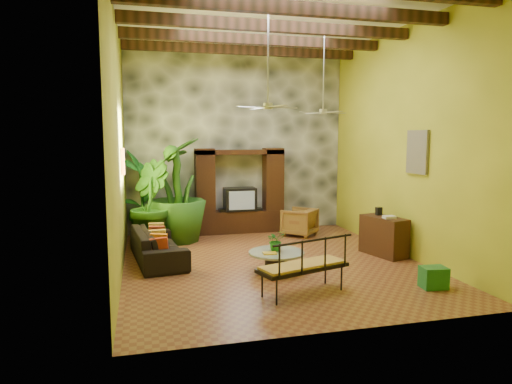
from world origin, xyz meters
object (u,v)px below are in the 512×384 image
object	(u,v)px
entertainment_center	(240,197)
wicker_armchair	(299,222)
coffee_table	(276,259)
green_bin	(434,277)
tall_plant_b	(149,203)
sofa	(158,245)
ceiling_fan_front	(268,95)
side_console	(384,236)
iron_bench	(305,264)
ceiling_fan_back	(323,103)
tall_plant_c	(177,190)
tall_plant_a	(142,194)

from	to	relation	value
entertainment_center	wicker_armchair	xyz separation A→B (m)	(1.45, -0.81, -0.60)
wicker_armchair	coffee_table	bearing A→B (deg)	16.88
green_bin	tall_plant_b	bearing A→B (deg)	137.32
entertainment_center	coffee_table	xyz separation A→B (m)	(-0.09, -3.81, -0.71)
sofa	wicker_armchair	bearing A→B (deg)	-73.39
ceiling_fan_front	coffee_table	size ratio (longest dim) A/B	1.72
side_console	iron_bench	bearing A→B (deg)	-157.15
ceiling_fan_back	sofa	world-z (taller)	ceiling_fan_back
iron_bench	tall_plant_c	bearing A→B (deg)	93.73
green_bin	coffee_table	bearing A→B (deg)	146.21
wicker_armchair	green_bin	distance (m)	4.66
tall_plant_b	tall_plant_c	xyz separation A→B (m)	(0.69, 0.32, 0.26)
tall_plant_b	side_console	world-z (taller)	tall_plant_b
ceiling_fan_front	side_console	bearing A→B (deg)	7.17
ceiling_fan_back	iron_bench	bearing A→B (deg)	-116.62
sofa	green_bin	world-z (taller)	sofa
ceiling_fan_front	green_bin	bearing A→B (deg)	-36.84
entertainment_center	tall_plant_c	bearing A→B (deg)	-157.79
entertainment_center	side_console	xyz separation A→B (m)	(2.57, -3.19, -0.54)
tall_plant_b	coffee_table	distance (m)	3.71
green_bin	sofa	bearing A→B (deg)	147.30
wicker_armchair	tall_plant_c	bearing A→B (deg)	-47.63
ceiling_fan_front	tall_plant_a	size ratio (longest dim) A/B	0.82
wicker_armchair	tall_plant_a	distance (m)	4.20
entertainment_center	green_bin	bearing A→B (deg)	-67.08
entertainment_center	ceiling_fan_back	xyz separation A→B (m)	(1.60, -1.94, 2.44)
ceiling_fan_front	green_bin	size ratio (longest dim) A/B	4.35
ceiling_fan_back	tall_plant_b	size ratio (longest dim) A/B	0.90
tall_plant_b	iron_bench	distance (m)	4.82
ceiling_fan_back	tall_plant_a	distance (m)	5.16
entertainment_center	iron_bench	xyz separation A→B (m)	(-0.03, -5.18, -0.43)
tall_plant_b	ceiling_fan_front	bearing A→B (deg)	-48.08
ceiling_fan_back	side_console	xyz separation A→B (m)	(0.97, -1.25, -2.97)
tall_plant_c	green_bin	distance (m)	6.28
wicker_armchair	tall_plant_b	bearing A→B (deg)	-42.58
side_console	ceiling_fan_back	bearing A→B (deg)	113.10
tall_plant_a	side_console	bearing A→B (deg)	-31.76
ceiling_fan_front	tall_plant_b	bearing A→B (deg)	131.92
ceiling_fan_front	wicker_armchair	distance (m)	4.40
wicker_armchair	tall_plant_c	distance (m)	3.33
wicker_armchair	tall_plant_a	world-z (taller)	tall_plant_a
tall_plant_a	iron_bench	world-z (taller)	tall_plant_a
sofa	tall_plant_c	bearing A→B (deg)	-24.53
sofa	side_console	world-z (taller)	side_console
tall_plant_a	tall_plant_b	size ratio (longest dim) A/B	1.10
ceiling_fan_front	green_bin	world-z (taller)	ceiling_fan_front
iron_bench	green_bin	world-z (taller)	iron_bench
tall_plant_c	iron_bench	bearing A→B (deg)	-68.88
coffee_table	iron_bench	distance (m)	1.41
sofa	wicker_armchair	size ratio (longest dim) A/B	2.86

